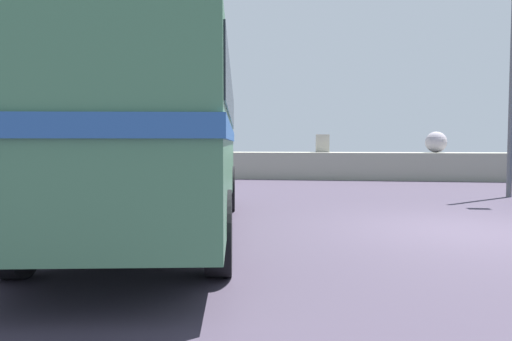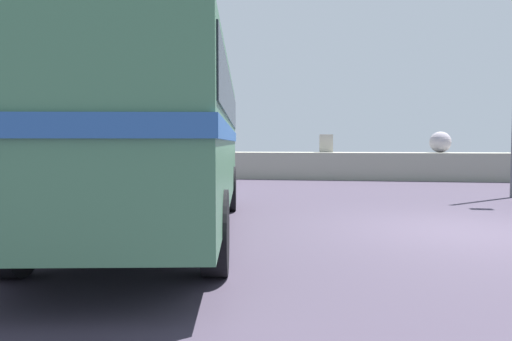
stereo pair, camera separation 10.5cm
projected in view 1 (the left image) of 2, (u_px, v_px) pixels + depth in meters
ground at (464, 232)px, 8.20m from camera, size 32.00×26.00×0.02m
breakwater at (385, 164)px, 19.82m from camera, size 31.36×1.85×2.25m
vintage_coach at (156, 108)px, 7.88m from camera, size 3.96×8.88×3.70m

